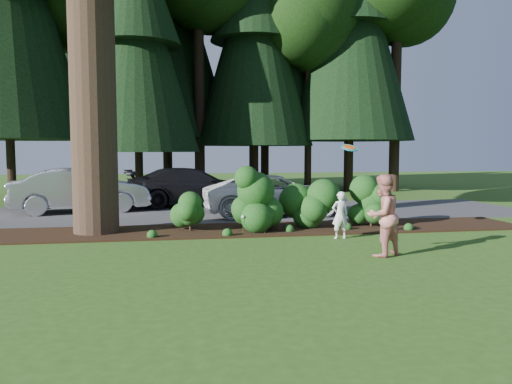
{
  "coord_description": "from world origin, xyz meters",
  "views": [
    {
      "loc": [
        -2.52,
        -10.97,
        2.33
      ],
      "look_at": [
        -0.45,
        1.15,
        1.3
      ],
      "focal_mm": 35.0,
      "sensor_mm": 36.0,
      "label": 1
    }
  ],
  "objects_px": {
    "adult": "(382,215)",
    "frisbee": "(349,148)",
    "car_dark_suv": "(192,187)",
    "child": "(340,215)",
    "car_white_suv": "(275,195)",
    "car_silver_wagon": "(81,190)"
  },
  "relations": [
    {
      "from": "car_dark_suv",
      "to": "adult",
      "type": "distance_m",
      "value": 11.17
    },
    {
      "from": "adult",
      "to": "frisbee",
      "type": "distance_m",
      "value": 2.89
    },
    {
      "from": "frisbee",
      "to": "car_dark_suv",
      "type": "bearing_deg",
      "value": 115.38
    },
    {
      "from": "child",
      "to": "adult",
      "type": "bearing_deg",
      "value": 88.3
    },
    {
      "from": "car_silver_wagon",
      "to": "adult",
      "type": "height_order",
      "value": "adult"
    },
    {
      "from": "car_white_suv",
      "to": "car_dark_suv",
      "type": "relative_size",
      "value": 0.95
    },
    {
      "from": "car_dark_suv",
      "to": "frisbee",
      "type": "height_order",
      "value": "frisbee"
    },
    {
      "from": "adult",
      "to": "car_dark_suv",
      "type": "bearing_deg",
      "value": -96.53
    },
    {
      "from": "car_white_suv",
      "to": "frisbee",
      "type": "relative_size",
      "value": 10.66
    },
    {
      "from": "child",
      "to": "car_white_suv",
      "type": "bearing_deg",
      "value": -87.61
    },
    {
      "from": "car_silver_wagon",
      "to": "child",
      "type": "distance_m",
      "value": 10.32
    },
    {
      "from": "car_silver_wagon",
      "to": "adult",
      "type": "relative_size",
      "value": 2.74
    },
    {
      "from": "car_dark_suv",
      "to": "child",
      "type": "relative_size",
      "value": 4.34
    },
    {
      "from": "car_white_suv",
      "to": "frisbee",
      "type": "xyz_separation_m",
      "value": [
        1.02,
        -4.65,
        1.66
      ]
    },
    {
      "from": "car_dark_suv",
      "to": "car_white_suv",
      "type": "bearing_deg",
      "value": -148.85
    },
    {
      "from": "car_white_suv",
      "to": "frisbee",
      "type": "bearing_deg",
      "value": -170.44
    },
    {
      "from": "car_dark_suv",
      "to": "car_silver_wagon",
      "type": "bearing_deg",
      "value": 100.67
    },
    {
      "from": "car_silver_wagon",
      "to": "car_dark_suv",
      "type": "height_order",
      "value": "car_silver_wagon"
    },
    {
      "from": "car_white_suv",
      "to": "frisbee",
      "type": "height_order",
      "value": "frisbee"
    },
    {
      "from": "adult",
      "to": "frisbee",
      "type": "xyz_separation_m",
      "value": [
        0.13,
        2.47,
        1.5
      ]
    },
    {
      "from": "car_dark_suv",
      "to": "adult",
      "type": "relative_size",
      "value": 3.0
    },
    {
      "from": "car_silver_wagon",
      "to": "child",
      "type": "bearing_deg",
      "value": -142.81
    }
  ]
}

